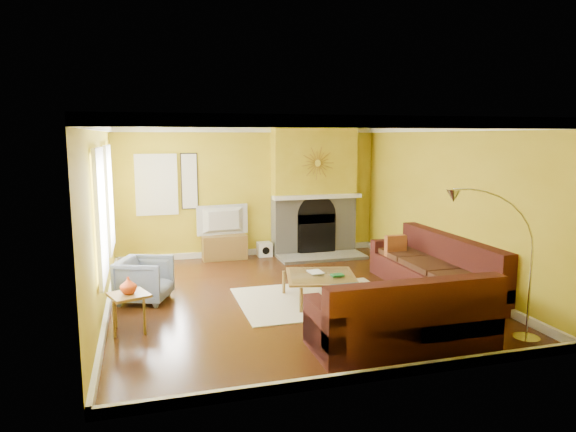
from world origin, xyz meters
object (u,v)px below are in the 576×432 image
object	(u,v)px
coffee_table	(321,288)
arc_lamp	(495,269)
armchair	(145,280)
media_console	(224,247)
sectional_sofa	(384,277)
side_table	(130,312)

from	to	relation	value
coffee_table	arc_lamp	world-z (taller)	arc_lamp
coffee_table	armchair	world-z (taller)	armchair
coffee_table	media_console	size ratio (longest dim) A/B	1.14
sectional_sofa	arc_lamp	size ratio (longest dim) A/B	1.94
side_table	arc_lamp	world-z (taller)	arc_lamp
side_table	arc_lamp	bearing A→B (deg)	-22.12
coffee_table	side_table	xyz separation A→B (m)	(-2.80, -0.50, 0.05)
sectional_sofa	media_console	xyz separation A→B (m)	(-1.80, 3.60, -0.20)
sectional_sofa	media_console	size ratio (longest dim) A/B	4.11
coffee_table	media_console	world-z (taller)	media_console
sectional_sofa	coffee_table	world-z (taller)	sectional_sofa
armchair	side_table	distance (m)	1.22
coffee_table	media_console	bearing A→B (deg)	107.88
sectional_sofa	coffee_table	bearing A→B (deg)	147.99
armchair	media_console	bearing A→B (deg)	-12.64
armchair	arc_lamp	distance (m)	4.97
media_console	side_table	world-z (taller)	side_table
coffee_table	side_table	distance (m)	2.84
sectional_sofa	side_table	size ratio (longest dim) A/B	7.38
armchair	arc_lamp	world-z (taller)	arc_lamp
coffee_table	armchair	xyz separation A→B (m)	(-2.60, 0.70, 0.14)
sectional_sofa	coffee_table	size ratio (longest dim) A/B	3.60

